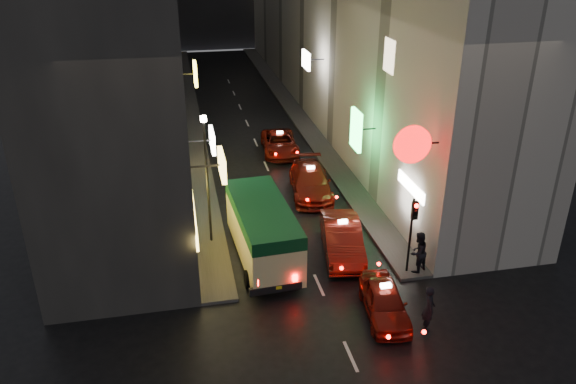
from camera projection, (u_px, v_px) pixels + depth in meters
building_left at (130, 0)px, 41.23m from camera, size 7.40×52.30×18.00m
sidewalk_left at (190, 114)px, 45.71m from camera, size 1.50×52.00×0.15m
sidewalk_right at (292, 108)px, 47.26m from camera, size 1.50×52.00×0.15m
minibus at (263, 226)px, 25.01m from camera, size 2.63×6.55×2.77m
taxi_near at (385, 299)px, 21.73m from camera, size 2.52×4.96×1.68m
taxi_second at (342, 236)px, 25.86m from camera, size 3.29×6.12×2.02m
taxi_third at (311, 179)px, 31.77m from camera, size 2.96×5.89×1.97m
taxi_far at (280, 142)px, 37.72m from camera, size 2.41×5.13×1.76m
pedestrian_crossing at (429, 305)px, 20.91m from camera, size 0.58×0.77×2.09m
pedestrian_sidewalk at (418, 250)px, 24.19m from camera, size 0.95×0.82×2.14m
traffic_light at (413, 221)px, 23.47m from camera, size 0.26×0.43×3.50m
lamp_post at (207, 172)px, 25.55m from camera, size 0.28×0.28×6.22m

